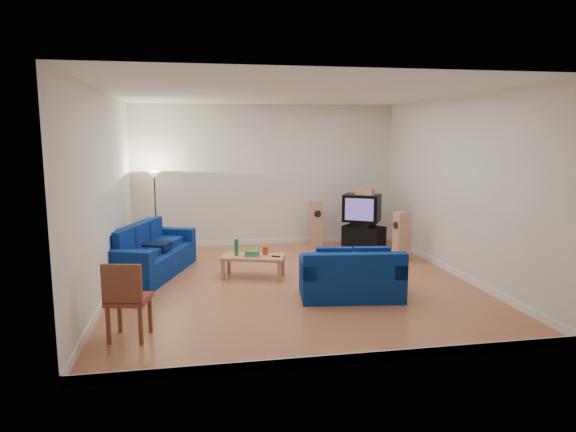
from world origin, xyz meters
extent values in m
cube|color=brown|center=(0.00, 0.00, 0.00)|extent=(6.00, 6.50, 0.01)
cube|color=white|center=(0.00, 0.00, 3.20)|extent=(6.00, 6.50, 0.01)
cube|color=white|center=(0.00, 3.25, 1.60)|extent=(6.00, 0.01, 3.20)
cube|color=white|center=(0.00, -3.25, 1.60)|extent=(6.00, 0.01, 3.20)
cube|color=white|center=(-3.00, 0.00, 1.60)|extent=(0.01, 6.50, 3.20)
cube|color=white|center=(3.00, 0.00, 1.60)|extent=(0.01, 6.50, 3.20)
cube|color=white|center=(0.00, 3.24, 0.06)|extent=(6.00, 0.02, 0.12)
cube|color=white|center=(0.00, -3.24, 0.06)|extent=(6.00, 0.02, 0.12)
cube|color=white|center=(-2.99, 0.00, 0.06)|extent=(0.02, 6.50, 0.12)
cube|color=white|center=(2.99, 0.00, 0.06)|extent=(0.02, 6.50, 0.12)
cube|color=navy|center=(-2.45, 0.95, 0.22)|extent=(1.66, 2.46, 0.43)
cube|color=navy|center=(-2.81, 1.07, 0.65)|extent=(0.95, 2.21, 0.44)
cube|color=navy|center=(-2.12, 1.91, 0.56)|extent=(1.00, 0.53, 0.25)
cube|color=navy|center=(-2.78, -0.02, 0.56)|extent=(1.00, 0.53, 0.25)
cube|color=black|center=(-2.30, 0.90, 0.53)|extent=(0.52, 0.52, 0.12)
cube|color=navy|center=(0.75, -0.95, 0.19)|extent=(1.66, 1.07, 0.39)
cube|color=navy|center=(0.71, -1.29, 0.58)|extent=(1.57, 0.40, 0.40)
cube|color=navy|center=(0.08, -0.87, 0.50)|extent=(0.31, 0.89, 0.22)
cube|color=navy|center=(1.43, -1.04, 0.50)|extent=(0.31, 0.89, 0.22)
cube|color=black|center=(0.77, -0.82, 0.48)|extent=(0.41, 0.41, 0.11)
cube|color=tan|center=(-0.62, 0.43, 0.38)|extent=(1.21, 0.85, 0.05)
cube|color=tan|center=(-1.17, 0.37, 0.18)|extent=(0.08, 0.08, 0.35)
cube|color=tan|center=(-1.03, 0.80, 0.18)|extent=(0.08, 0.08, 0.35)
cube|color=tan|center=(-0.21, 0.07, 0.18)|extent=(0.08, 0.08, 0.35)
cube|color=tan|center=(-0.08, 0.50, 0.18)|extent=(0.08, 0.08, 0.35)
cylinder|color=#197233|center=(-0.91, 0.49, 0.55)|extent=(0.07, 0.07, 0.30)
cube|color=green|center=(-0.65, 0.39, 0.45)|extent=(0.27, 0.18, 0.10)
cylinder|color=red|center=(-0.40, 0.48, 0.47)|extent=(0.11, 0.11, 0.14)
cube|color=black|center=(-0.24, 0.27, 0.41)|extent=(0.15, 0.12, 0.02)
cube|color=black|center=(2.04, 2.23, 0.26)|extent=(0.95, 0.95, 0.53)
cube|color=black|center=(2.01, 2.21, 0.58)|extent=(0.59, 0.59, 0.11)
cube|color=black|center=(2.00, 2.28, 0.93)|extent=(0.95, 0.87, 0.59)
cube|color=#44397F|center=(1.85, 2.03, 0.93)|extent=(0.54, 0.32, 0.48)
cube|color=tan|center=(2.02, 2.18, 1.30)|extent=(0.39, 0.42, 0.14)
cube|color=tan|center=(1.05, 2.70, 0.53)|extent=(0.26, 0.32, 1.07)
cylinder|color=black|center=(1.06, 2.54, 0.79)|extent=(0.16, 0.03, 0.16)
cube|color=tan|center=(2.45, 1.11, 0.50)|extent=(0.34, 0.29, 1.01)
cylinder|color=black|center=(2.30, 1.07, 0.74)|extent=(0.05, 0.15, 0.15)
cylinder|color=black|center=(-2.45, 2.70, 0.01)|extent=(0.23, 0.23, 0.03)
cylinder|color=black|center=(-2.45, 2.70, 0.85)|extent=(0.03, 0.03, 1.65)
cone|color=white|center=(-2.45, 2.70, 1.69)|extent=(0.30, 0.30, 0.13)
cube|color=brown|center=(-2.68, -2.21, 0.24)|extent=(0.05, 0.05, 0.48)
cube|color=brown|center=(-2.60, -1.82, 0.24)|extent=(0.05, 0.05, 0.48)
cube|color=brown|center=(-2.30, -2.29, 0.24)|extent=(0.05, 0.05, 0.48)
cube|color=brown|center=(-2.22, -1.90, 0.24)|extent=(0.05, 0.05, 0.48)
cube|color=maroon|center=(-2.45, -2.05, 0.50)|extent=(0.57, 0.57, 0.07)
cube|color=brown|center=(-2.49, -2.27, 0.77)|extent=(0.48, 0.14, 0.48)
camera|label=1|loc=(-1.60, -8.42, 2.52)|focal=32.00mm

